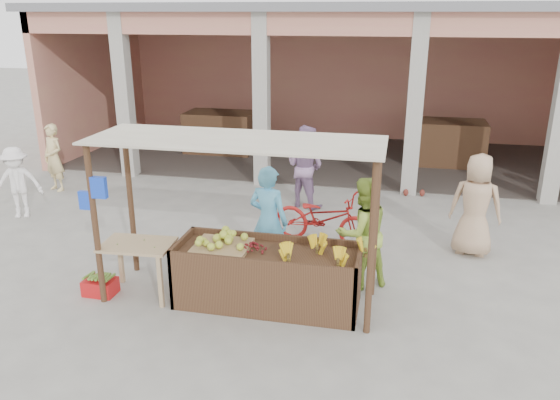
% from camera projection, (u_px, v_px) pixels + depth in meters
% --- Properties ---
extents(ground, '(60.00, 60.00, 0.00)m').
position_uv_depth(ground, '(235.00, 299.00, 8.00)').
color(ground, gray).
rests_on(ground, ground).
extents(market_building, '(14.40, 6.40, 4.20)m').
position_uv_depth(market_building, '(326.00, 61.00, 15.35)').
color(market_building, tan).
rests_on(market_building, ground).
extents(fruit_stall, '(2.60, 0.95, 0.80)m').
position_uv_depth(fruit_stall, '(268.00, 278.00, 7.77)').
color(fruit_stall, '#4C331E').
rests_on(fruit_stall, ground).
extents(stall_awning, '(4.09, 1.35, 2.39)m').
position_uv_depth(stall_awning, '(231.00, 169.00, 7.42)').
color(stall_awning, '#4C331E').
rests_on(stall_awning, ground).
extents(banana_heap, '(1.14, 0.62, 0.21)m').
position_uv_depth(banana_heap, '(325.00, 252.00, 7.40)').
color(banana_heap, yellow).
rests_on(banana_heap, fruit_stall).
extents(melon_tray, '(0.78, 0.68, 0.21)m').
position_uv_depth(melon_tray, '(222.00, 242.00, 7.74)').
color(melon_tray, '#9A7A4F').
rests_on(melon_tray, fruit_stall).
extents(berry_heap, '(0.42, 0.34, 0.13)m').
position_uv_depth(berry_heap, '(253.00, 246.00, 7.69)').
color(berry_heap, maroon).
rests_on(berry_heap, fruit_stall).
extents(side_table, '(1.06, 0.74, 0.82)m').
position_uv_depth(side_table, '(138.00, 252.00, 7.94)').
color(side_table, tan).
rests_on(side_table, ground).
extents(papaya_pile, '(0.72, 0.41, 0.21)m').
position_uv_depth(papaya_pile, '(137.00, 237.00, 7.86)').
color(papaya_pile, '#4D922F').
rests_on(papaya_pile, side_table).
extents(red_crate, '(0.46, 0.34, 0.24)m').
position_uv_depth(red_crate, '(100.00, 287.00, 8.12)').
color(red_crate, red).
rests_on(red_crate, ground).
extents(plantain_bundle, '(0.34, 0.24, 0.07)m').
position_uv_depth(plantain_bundle, '(99.00, 277.00, 8.07)').
color(plantain_bundle, olive).
rests_on(plantain_bundle, red_crate).
extents(produce_sacks, '(0.82, 0.51, 0.63)m').
position_uv_depth(produce_sacks, '(415.00, 183.00, 12.40)').
color(produce_sacks, maroon).
rests_on(produce_sacks, ground).
extents(vendor_blue, '(0.83, 0.69, 1.91)m').
position_uv_depth(vendor_blue, '(269.00, 218.00, 8.50)').
color(vendor_blue, '#58B5E0').
rests_on(vendor_blue, ground).
extents(vendor_green, '(1.01, 0.89, 1.82)m').
position_uv_depth(vendor_green, '(362.00, 230.00, 8.15)').
color(vendor_green, '#98B73E').
rests_on(vendor_green, ground).
extents(motorcycle, '(1.10, 2.07, 1.03)m').
position_uv_depth(motorcycle, '(323.00, 217.00, 9.76)').
color(motorcycle, '#AA1A17').
rests_on(motorcycle, ground).
extents(shopper_a, '(1.13, 0.88, 1.58)m').
position_uv_depth(shopper_a, '(17.00, 180.00, 11.00)').
color(shopper_a, white).
rests_on(shopper_a, ground).
extents(shopper_c, '(1.06, 0.79, 1.98)m').
position_uv_depth(shopper_c, '(476.00, 200.00, 9.22)').
color(shopper_c, tan).
rests_on(shopper_c, ground).
extents(shopper_e, '(0.74, 0.65, 1.64)m').
position_uv_depth(shopper_e, '(54.00, 156.00, 12.67)').
color(shopper_e, '#E3C784').
rests_on(shopper_e, ground).
extents(shopper_f, '(1.08, 0.88, 1.93)m').
position_uv_depth(shopper_f, '(305.00, 163.00, 11.58)').
color(shopper_f, gray).
rests_on(shopper_f, ground).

